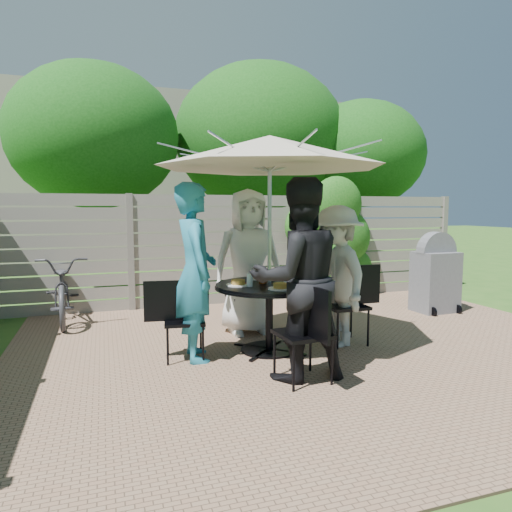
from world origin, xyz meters
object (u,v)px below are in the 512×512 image
object	(u,v)px
patio_table	(269,305)
umbrella	(270,152)
glass_right	(288,275)
glass_left	(250,280)
chair_front	(303,354)
coffee_cup	(271,275)
bbq_grill	(435,276)
chair_back	(245,310)
plate_front	(281,287)
person_right	(337,276)
bicycle	(64,288)
chair_left	(183,337)
chair_right	(346,321)
syrup_jug	(263,276)
glass_front	(287,281)
person_front	(298,280)
plate_back	(259,277)
person_back	(248,262)
person_left	(195,272)
plate_right	(299,280)
plate_left	(238,283)

from	to	relation	value
patio_table	umbrella	distance (m)	1.68
glass_right	glass_left	bearing A→B (deg)	-159.18
chair_front	coffee_cup	xyz separation A→B (m)	(0.12, 1.18, 0.56)
bbq_grill	umbrella	bearing A→B (deg)	-163.46
chair_back	plate_front	xyz separation A→B (m)	(-0.03, -1.33, 0.52)
person_right	bicycle	xyz separation A→B (m)	(-3.13, 2.28, -0.34)
patio_table	chair_left	size ratio (longest dim) A/B	1.40
chair_right	syrup_jug	xyz separation A→B (m)	(-1.02, 0.07, 0.58)
patio_table	bbq_grill	size ratio (longest dim) A/B	0.96
chair_back	umbrella	bearing A→B (deg)	-2.51
chair_front	syrup_jug	bearing A→B (deg)	-2.19
plate_front	glass_front	size ratio (longest dim) A/B	1.86
chair_right	glass_left	size ratio (longest dim) A/B	6.78
bicycle	bbq_grill	bearing A→B (deg)	-16.32
bicycle	bbq_grill	xyz separation A→B (m)	(5.42, -1.23, 0.09)
person_right	glass_right	distance (m)	0.58
person_front	plate_back	distance (m)	1.20
bicycle	person_right	bearing A→B (deg)	-39.62
umbrella	chair_right	world-z (taller)	umbrella
patio_table	person_back	distance (m)	0.92
patio_table	glass_right	bearing A→B (deg)	20.82
chair_front	chair_right	world-z (taller)	chair_right
chair_front	patio_table	bearing A→B (deg)	-5.56
person_back	glass_front	bearing A→B (deg)	-84.50
umbrella	chair_back	bearing A→B (deg)	88.87
coffee_cup	bicycle	distance (m)	3.18
umbrella	plate_back	xyz separation A→B (m)	(0.01, 0.36, -1.42)
bbq_grill	glass_right	bearing A→B (deg)	-163.69
chair_front	person_back	bearing A→B (deg)	-5.60
person_left	chair_right	xyz separation A→B (m)	(1.80, -0.04, -0.66)
person_back	person_right	bearing A→B (deg)	-45.00
chair_left	glass_left	world-z (taller)	glass_left
person_front	glass_front	size ratio (longest dim) A/B	13.60
patio_table	plate_back	world-z (taller)	plate_back
patio_table	glass_left	distance (m)	0.42
chair_front	bbq_grill	world-z (taller)	bbq_grill
chair_left	person_right	distance (m)	1.88
chair_left	person_left	world-z (taller)	person_left
person_back	chair_front	size ratio (longest dim) A/B	1.98
patio_table	plate_right	size ratio (longest dim) A/B	4.68
plate_left	chair_right	bearing A→B (deg)	-1.17
plate_right	syrup_jug	size ratio (longest dim) A/B	1.62
chair_front	glass_left	xyz separation A→B (m)	(-0.24, 0.87, 0.57)
person_front	coffee_cup	bearing A→B (deg)	-95.44
chair_back	plate_front	world-z (taller)	chair_back
person_left	glass_right	size ratio (longest dim) A/B	13.51
plate_right	chair_front	bearing A→B (deg)	-111.54
glass_front	umbrella	bearing A→B (deg)	110.82
chair_front	person_right	xyz separation A→B (m)	(0.85, 0.95, 0.54)
glass_left	coffee_cup	world-z (taller)	glass_left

